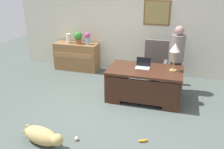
{
  "coord_description": "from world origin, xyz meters",
  "views": [
    {
      "loc": [
        1.37,
        -4.34,
        2.67
      ],
      "look_at": [
        0.02,
        0.3,
        0.75
      ],
      "focal_mm": 39.89,
      "sensor_mm": 36.0,
      "label": 1
    }
  ],
  "objects_px": {
    "person_standing": "(177,59)",
    "desk_lamp": "(175,49)",
    "laptop": "(143,65)",
    "potted_plant": "(78,37)",
    "vase_empty": "(69,38)",
    "dog_lying": "(43,136)",
    "dog_toy_ball": "(77,139)",
    "desk": "(144,83)",
    "vase_with_flowers": "(87,37)",
    "dog_toy_plush": "(143,141)",
    "armchair": "(155,66)",
    "credenza": "(77,56)"
  },
  "relations": [
    {
      "from": "vase_empty",
      "to": "dog_lying",
      "type": "bearing_deg",
      "value": -72.13
    },
    {
      "from": "desk",
      "to": "desk_lamp",
      "type": "xyz_separation_m",
      "value": [
        0.6,
        0.09,
        0.83
      ]
    },
    {
      "from": "dog_lying",
      "to": "vase_empty",
      "type": "bearing_deg",
      "value": 107.87
    },
    {
      "from": "laptop",
      "to": "dog_toy_plush",
      "type": "xyz_separation_m",
      "value": [
        0.33,
        -1.71,
        -0.77
      ]
    },
    {
      "from": "laptop",
      "to": "dog_toy_ball",
      "type": "height_order",
      "value": "laptop"
    },
    {
      "from": "laptop",
      "to": "desk_lamp",
      "type": "height_order",
      "value": "desk_lamp"
    },
    {
      "from": "person_standing",
      "to": "desk_lamp",
      "type": "xyz_separation_m",
      "value": [
        -0.05,
        -0.57,
        0.39
      ]
    },
    {
      "from": "armchair",
      "to": "dog_toy_ball",
      "type": "height_order",
      "value": "armchair"
    },
    {
      "from": "person_standing",
      "to": "laptop",
      "type": "bearing_deg",
      "value": -142.41
    },
    {
      "from": "desk",
      "to": "dog_toy_plush",
      "type": "bearing_deg",
      "value": -80.92
    },
    {
      "from": "armchair",
      "to": "person_standing",
      "type": "height_order",
      "value": "person_standing"
    },
    {
      "from": "credenza",
      "to": "potted_plant",
      "type": "height_order",
      "value": "potted_plant"
    },
    {
      "from": "dog_lying",
      "to": "dog_toy_plush",
      "type": "height_order",
      "value": "dog_lying"
    },
    {
      "from": "person_standing",
      "to": "desk_lamp",
      "type": "relative_size",
      "value": 2.63
    },
    {
      "from": "dog_lying",
      "to": "potted_plant",
      "type": "distance_m",
      "value": 3.74
    },
    {
      "from": "vase_empty",
      "to": "desk",
      "type": "bearing_deg",
      "value": -29.43
    },
    {
      "from": "armchair",
      "to": "credenza",
      "type": "bearing_deg",
      "value": 168.27
    },
    {
      "from": "dog_lying",
      "to": "person_standing",
      "type": "bearing_deg",
      "value": 54.03
    },
    {
      "from": "credenza",
      "to": "dog_lying",
      "type": "height_order",
      "value": "credenza"
    },
    {
      "from": "desk_lamp",
      "to": "dog_toy_plush",
      "type": "xyz_separation_m",
      "value": [
        -0.34,
        -1.69,
        -1.2
      ]
    },
    {
      "from": "desk",
      "to": "dog_lying",
      "type": "xyz_separation_m",
      "value": [
        -1.37,
        -2.12,
        -0.24
      ]
    },
    {
      "from": "vase_with_flowers",
      "to": "dog_toy_ball",
      "type": "relative_size",
      "value": 4.93
    },
    {
      "from": "desk_lamp",
      "to": "desk",
      "type": "bearing_deg",
      "value": -171.49
    },
    {
      "from": "vase_empty",
      "to": "dog_toy_ball",
      "type": "height_order",
      "value": "vase_empty"
    },
    {
      "from": "laptop",
      "to": "vase_empty",
      "type": "distance_m",
      "value": 2.78
    },
    {
      "from": "desk_lamp",
      "to": "vase_empty",
      "type": "xyz_separation_m",
      "value": [
        -3.11,
        1.33,
        -0.27
      ]
    },
    {
      "from": "person_standing",
      "to": "dog_toy_plush",
      "type": "distance_m",
      "value": 2.43
    },
    {
      "from": "desk_lamp",
      "to": "potted_plant",
      "type": "bearing_deg",
      "value": 154.66
    },
    {
      "from": "laptop",
      "to": "dog_toy_ball",
      "type": "relative_size",
      "value": 4.45
    },
    {
      "from": "armchair",
      "to": "vase_with_flowers",
      "type": "distance_m",
      "value": 2.16
    },
    {
      "from": "armchair",
      "to": "potted_plant",
      "type": "height_order",
      "value": "potted_plant"
    },
    {
      "from": "dog_lying",
      "to": "laptop",
      "type": "relative_size",
      "value": 2.72
    },
    {
      "from": "laptop",
      "to": "vase_with_flowers",
      "type": "xyz_separation_m",
      "value": [
        -1.85,
        1.31,
        0.24
      ]
    },
    {
      "from": "vase_with_flowers",
      "to": "dog_toy_plush",
      "type": "distance_m",
      "value": 3.85
    },
    {
      "from": "potted_plant",
      "to": "dog_toy_plush",
      "type": "bearing_deg",
      "value": -50.75
    },
    {
      "from": "armchair",
      "to": "dog_toy_plush",
      "type": "height_order",
      "value": "armchair"
    },
    {
      "from": "laptop",
      "to": "person_standing",
      "type": "bearing_deg",
      "value": 37.59
    },
    {
      "from": "desk",
      "to": "potted_plant",
      "type": "xyz_separation_m",
      "value": [
        -2.21,
        1.42,
        0.61
      ]
    },
    {
      "from": "armchair",
      "to": "laptop",
      "type": "bearing_deg",
      "value": -102.99
    },
    {
      "from": "person_standing",
      "to": "armchair",
      "type": "bearing_deg",
      "value": 153.39
    },
    {
      "from": "desk",
      "to": "person_standing",
      "type": "bearing_deg",
      "value": 45.58
    },
    {
      "from": "laptop",
      "to": "dog_toy_ball",
      "type": "distance_m",
      "value": 2.27
    },
    {
      "from": "vase_with_flowers",
      "to": "dog_toy_ball",
      "type": "height_order",
      "value": "vase_with_flowers"
    },
    {
      "from": "armchair",
      "to": "vase_empty",
      "type": "bearing_deg",
      "value": 169.23
    },
    {
      "from": "credenza",
      "to": "laptop",
      "type": "height_order",
      "value": "laptop"
    },
    {
      "from": "credenza",
      "to": "armchair",
      "type": "xyz_separation_m",
      "value": [
        2.41,
        -0.5,
        0.1
      ]
    },
    {
      "from": "person_standing",
      "to": "potted_plant",
      "type": "relative_size",
      "value": 4.51
    },
    {
      "from": "person_standing",
      "to": "dog_toy_ball",
      "type": "relative_size",
      "value": 22.57
    },
    {
      "from": "desk_lamp",
      "to": "person_standing",
      "type": "bearing_deg",
      "value": 85.43
    },
    {
      "from": "desk",
      "to": "credenza",
      "type": "relative_size",
      "value": 1.26
    }
  ]
}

